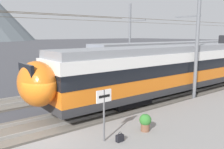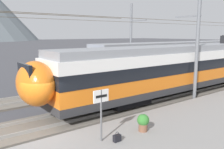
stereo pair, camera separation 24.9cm
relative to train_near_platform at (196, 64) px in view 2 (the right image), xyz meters
The scene contains 10 objects.
ground_plane 14.10m from the train_near_platform, behind, with size 400.00×400.00×0.00m, color #424247.
track_near 13.99m from the train_near_platform, behind, with size 120.00×3.00×0.28m.
track_far 14.94m from the train_near_platform, 159.33° to the left, with size 120.00×3.00×0.28m.
train_near_platform is the anchor object (origin of this frame).
train_far_track 10.35m from the train_near_platform, 30.25° to the left, with size 33.75×2.93×4.27m.
catenary_mast_mid 3.56m from the train_near_platform, 147.46° to the right, with size 39.02×2.09×7.62m.
catenary_mast_far_side 7.38m from the train_near_platform, 95.77° to the left, with size 39.02×2.34×7.74m.
platform_sign 12.76m from the train_near_platform, 162.10° to the right, with size 0.70×0.08×2.14m.
handbag_near_sign 12.56m from the train_near_platform, 159.54° to the right, with size 0.32×0.18×0.42m.
potted_plant_platform_edge 11.00m from the train_near_platform, 157.28° to the right, with size 0.54×0.54×0.79m.
Camera 2 is at (-3.52, -9.95, 4.69)m, focal length 38.57 mm.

